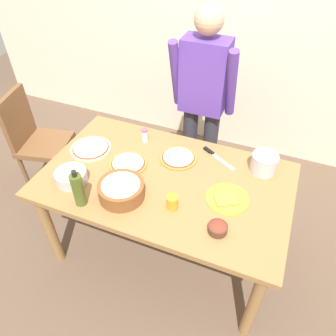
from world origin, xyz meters
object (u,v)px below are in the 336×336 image
salt_shaker (145,135)px  chef_knife (215,156)px  person_cook (203,99)px  cup_orange (172,202)px  plate_with_slice (227,199)px  chair_wooden_left (35,138)px  olive_oil_bottle (78,189)px  pizza_cooked_on_tray (178,158)px  pizza_raw_on_board (91,148)px  dining_table (165,188)px  mixing_bowl_steel (71,177)px  small_sauce_bowl (218,228)px  pizza_second_cooked (128,163)px  steel_pot (264,163)px  popcorn_bowl (121,189)px

salt_shaker → chef_knife: size_ratio=0.40×
person_cook → cup_orange: (0.13, -0.96, -0.14)m
person_cook → plate_with_slice: (0.41, -0.79, -0.17)m
chair_wooden_left → olive_oil_bottle: olive_oil_bottle is taller
person_cook → pizza_cooked_on_tray: bearing=-89.5°
pizza_raw_on_board → person_cook: bearing=48.0°
dining_table → mixing_bowl_steel: mixing_bowl_steel is taller
dining_table → salt_shaker: 0.45m
olive_oil_bottle → chef_knife: 0.95m
pizza_raw_on_board → olive_oil_bottle: (0.23, -0.46, 0.10)m
person_cook → plate_with_slice: size_ratio=6.23×
small_sauce_bowl → chef_knife: (-0.19, 0.61, -0.02)m
mixing_bowl_steel → cup_orange: (0.67, 0.04, 0.00)m
person_cook → dining_table: bearing=-90.3°
pizza_second_cooked → steel_pot: steel_pot is taller
small_sauce_bowl → steel_pot: steel_pot is taller
popcorn_bowl → olive_oil_bottle: olive_oil_bottle is taller
pizza_second_cooked → cup_orange: (0.42, -0.24, 0.03)m
person_cook → chair_wooden_left: bearing=-159.4°
olive_oil_bottle → salt_shaker: bearing=82.3°
olive_oil_bottle → salt_shaker: 0.70m
steel_pot → cup_orange: (-0.43, -0.52, -0.02)m
pizza_second_cooked → chef_knife: 0.60m
small_sauce_bowl → plate_with_slice: bearing=92.0°
person_cook → popcorn_bowl: person_cook is taller
dining_table → popcorn_bowl: bearing=-127.3°
dining_table → olive_oil_bottle: olive_oil_bottle is taller
olive_oil_bottle → steel_pot: bearing=36.3°
mixing_bowl_steel → cup_orange: 0.67m
person_cook → pizza_second_cooked: 0.80m
pizza_second_cooked → salt_shaker: salt_shaker is taller
chair_wooden_left → mixing_bowl_steel: (0.78, -0.50, 0.26)m
person_cook → chef_knife: (0.23, -0.42, -0.17)m
pizza_second_cooked → olive_oil_bottle: (-0.10, -0.41, 0.10)m
chef_knife → cup_orange: bearing=-100.7°
steel_pot → chef_knife: steel_pot is taller
pizza_raw_on_board → pizza_cooked_on_tray: size_ratio=1.14×
chair_wooden_left → popcorn_bowl: chair_wooden_left is taller
dining_table → pizza_cooked_on_tray: pizza_cooked_on_tray is taller
small_sauce_bowl → olive_oil_bottle: bearing=-172.7°
pizza_second_cooked → steel_pot: 0.90m
small_sauce_bowl → salt_shaker: salt_shaker is taller
pizza_raw_on_board → mixing_bowl_steel: 0.33m
salt_shaker → chair_wooden_left: bearing=-177.0°
pizza_cooked_on_tray → olive_oil_bottle: 0.72m
pizza_cooked_on_tray → chef_knife: 0.26m
plate_with_slice → olive_oil_bottle: size_ratio=1.02×
person_cook → cup_orange: 0.98m
chef_knife → chair_wooden_left: bearing=-177.1°
chair_wooden_left → small_sauce_bowl: 1.84m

